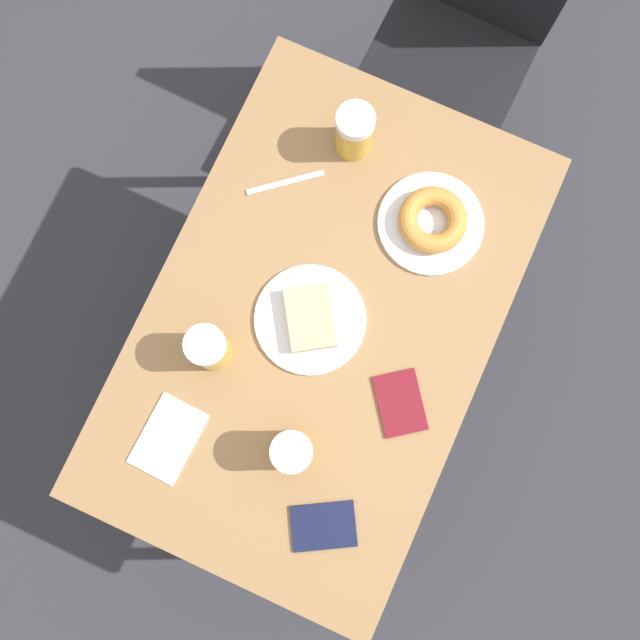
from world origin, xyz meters
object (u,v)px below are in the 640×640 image
plate_with_donut (432,221)px  passport_near_edge (400,403)px  beer_mug_right (292,451)px  plate_with_cake (310,319)px  beer_mug_left (354,132)px  beer_mug_center (209,348)px  napkin_folded (168,439)px  passport_far_edge (324,526)px  chair (465,24)px  fork (285,183)px

plate_with_donut → passport_near_edge: plate_with_donut is taller
beer_mug_right → passport_near_edge: beer_mug_right is taller
plate_with_cake → beer_mug_left: bearing=101.0°
beer_mug_center → napkin_folded: 0.20m
beer_mug_left → passport_far_edge: 0.79m
beer_mug_left → beer_mug_right: (0.15, -0.63, 0.00)m
chair → plate_with_cake: size_ratio=3.88×
beer_mug_left → passport_near_edge: size_ratio=0.84×
beer_mug_right → napkin_folded: beer_mug_right is taller
plate_with_donut → napkin_folded: (-0.30, -0.62, -0.02)m
fork → passport_near_edge: size_ratio=0.90×
beer_mug_center → fork: beer_mug_center is taller
beer_mug_left → napkin_folded: 0.72m
beer_mug_right → beer_mug_center: bearing=154.0°
chair → beer_mug_center: beer_mug_center is taller
plate_with_donut → beer_mug_center: (-0.30, -0.43, 0.04)m
beer_mug_right → passport_near_edge: (0.16, 0.17, -0.06)m
beer_mug_center → passport_near_edge: 0.40m
passport_near_edge → passport_far_edge: same height
beer_mug_left → passport_near_edge: beer_mug_left is taller
beer_mug_left → passport_far_edge: size_ratio=0.85×
napkin_folded → beer_mug_center: bearing=87.9°
napkin_folded → passport_far_edge: size_ratio=1.04×
plate_with_cake → fork: plate_with_cake is taller
beer_mug_left → fork: (-0.10, -0.14, -0.06)m
plate_with_cake → beer_mug_left: 0.39m
fork → plate_with_donut: bearing=7.9°
plate_with_donut → napkin_folded: 0.69m
fork → passport_far_edge: 0.71m
napkin_folded → plate_with_cake: bearing=64.7°
plate_with_donut → passport_far_edge: bearing=-85.7°
napkin_folded → passport_near_edge: (0.39, 0.26, 0.00)m
beer_mug_right → passport_far_edge: (0.11, -0.11, -0.06)m
beer_mug_right → passport_far_edge: size_ratio=0.85×
napkin_folded → passport_near_edge: bearing=33.0°
chair → beer_mug_right: bearing=-85.4°
chair → passport_far_edge: 1.28m
plate_with_cake → plate_with_donut: (0.14, 0.29, 0.01)m
chair → plate_with_cake: chair is taller
chair → napkin_folded: bearing=-96.7°
plate_with_donut → beer_mug_left: size_ratio=1.71×
passport_far_edge → beer_mug_right: bearing=136.4°
napkin_folded → fork: (-0.01, 0.58, -0.00)m
beer_mug_center → passport_far_edge: bearing=-32.7°
chair → passport_near_edge: chair is taller
beer_mug_center → passport_far_edge: beer_mug_center is taller
beer_mug_left → beer_mug_right: same height
plate_with_cake → beer_mug_center: bearing=-137.2°
napkin_folded → passport_far_edge: passport_far_edge is taller
passport_near_edge → passport_far_edge: bearing=-98.4°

